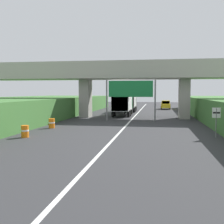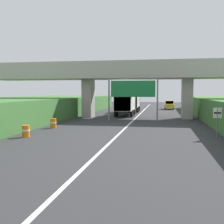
{
  "view_description": "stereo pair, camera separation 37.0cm",
  "coord_description": "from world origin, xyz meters",
  "px_view_note": "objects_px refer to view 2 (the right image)",
  "views": [
    {
      "loc": [
        3.04,
        2.88,
        3.35
      ],
      "look_at": [
        0.0,
        21.6,
        2.0
      ],
      "focal_mm": 44.28,
      "sensor_mm": 36.0,
      "label": 1
    },
    {
      "loc": [
        3.41,
        2.94,
        3.35
      ],
      "look_at": [
        0.0,
        21.6,
        2.0
      ],
      "focal_mm": 44.28,
      "sensor_mm": 36.0,
      "label": 2
    }
  ],
  "objects_px": {
    "overhead_highway_sign": "(133,91)",
    "construction_barrel_3": "(26,131)",
    "construction_barrel_4": "(53,123)",
    "speed_limit_sign": "(217,118)",
    "car_yellow": "(169,105)",
    "truck_black": "(132,101)",
    "truck_green": "(126,102)"
  },
  "relations": [
    {
      "from": "construction_barrel_3",
      "to": "truck_green",
      "type": "bearing_deg",
      "value": 76.36
    },
    {
      "from": "speed_limit_sign",
      "to": "truck_green",
      "type": "distance_m",
      "value": 20.1
    },
    {
      "from": "overhead_highway_sign",
      "to": "truck_green",
      "type": "relative_size",
      "value": 0.81
    },
    {
      "from": "overhead_highway_sign",
      "to": "construction_barrel_3",
      "type": "height_order",
      "value": "overhead_highway_sign"
    },
    {
      "from": "overhead_highway_sign",
      "to": "speed_limit_sign",
      "type": "relative_size",
      "value": 2.64
    },
    {
      "from": "speed_limit_sign",
      "to": "construction_barrel_4",
      "type": "distance_m",
      "value": 14.48
    },
    {
      "from": "truck_black",
      "to": "construction_barrel_3",
      "type": "bearing_deg",
      "value": -99.56
    },
    {
      "from": "construction_barrel_3",
      "to": "construction_barrel_4",
      "type": "relative_size",
      "value": 1.0
    },
    {
      "from": "car_yellow",
      "to": "construction_barrel_4",
      "type": "bearing_deg",
      "value": -109.87
    },
    {
      "from": "truck_black",
      "to": "construction_barrel_3",
      "type": "xyz_separation_m",
      "value": [
        -4.88,
        -28.97,
        -1.47
      ]
    },
    {
      "from": "truck_black",
      "to": "construction_barrel_4",
      "type": "relative_size",
      "value": 8.11
    },
    {
      "from": "overhead_highway_sign",
      "to": "truck_green",
      "type": "bearing_deg",
      "value": 104.33
    },
    {
      "from": "overhead_highway_sign",
      "to": "construction_barrel_4",
      "type": "height_order",
      "value": "overhead_highway_sign"
    },
    {
      "from": "overhead_highway_sign",
      "to": "car_yellow",
      "type": "xyz_separation_m",
      "value": [
        4.78,
        23.89,
        -2.64
      ]
    },
    {
      "from": "speed_limit_sign",
      "to": "truck_black",
      "type": "relative_size",
      "value": 0.31
    },
    {
      "from": "car_yellow",
      "to": "truck_black",
      "type": "bearing_deg",
      "value": -128.69
    },
    {
      "from": "construction_barrel_4",
      "to": "car_yellow",
      "type": "bearing_deg",
      "value": 70.13
    },
    {
      "from": "overhead_highway_sign",
      "to": "construction_barrel_3",
      "type": "bearing_deg",
      "value": -116.61
    },
    {
      "from": "speed_limit_sign",
      "to": "car_yellow",
      "type": "relative_size",
      "value": 0.54
    },
    {
      "from": "overhead_highway_sign",
      "to": "speed_limit_sign",
      "type": "bearing_deg",
      "value": -56.14
    },
    {
      "from": "speed_limit_sign",
      "to": "construction_barrel_4",
      "type": "xyz_separation_m",
      "value": [
        -14.08,
        3.21,
        -1.02
      ]
    },
    {
      "from": "overhead_highway_sign",
      "to": "speed_limit_sign",
      "type": "height_order",
      "value": "overhead_highway_sign"
    },
    {
      "from": "overhead_highway_sign",
      "to": "construction_barrel_3",
      "type": "distance_m",
      "value": 15.12
    },
    {
      "from": "speed_limit_sign",
      "to": "construction_barrel_4",
      "type": "bearing_deg",
      "value": 167.16
    },
    {
      "from": "truck_green",
      "to": "construction_barrel_3",
      "type": "relative_size",
      "value": 8.11
    },
    {
      "from": "overhead_highway_sign",
      "to": "construction_barrel_4",
      "type": "distance_m",
      "value": 10.73
    },
    {
      "from": "car_yellow",
      "to": "construction_barrel_4",
      "type": "height_order",
      "value": "car_yellow"
    },
    {
      "from": "speed_limit_sign",
      "to": "car_yellow",
      "type": "height_order",
      "value": "speed_limit_sign"
    },
    {
      "from": "overhead_highway_sign",
      "to": "construction_barrel_4",
      "type": "relative_size",
      "value": 6.53
    },
    {
      "from": "speed_limit_sign",
      "to": "truck_black",
      "type": "height_order",
      "value": "truck_black"
    },
    {
      "from": "speed_limit_sign",
      "to": "overhead_highway_sign",
      "type": "bearing_deg",
      "value": 123.86
    },
    {
      "from": "overhead_highway_sign",
      "to": "construction_barrel_4",
      "type": "xyz_separation_m",
      "value": [
        -6.68,
        -7.82,
        -3.04
      ]
    }
  ]
}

